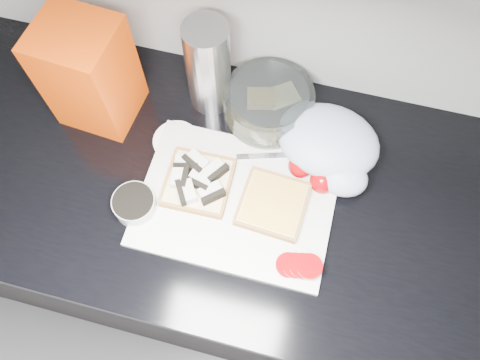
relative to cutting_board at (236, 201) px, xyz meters
name	(u,v)px	position (x,y,z in m)	size (l,w,h in m)	color
base_cabinet	(234,245)	(-0.02, 0.04, -0.48)	(3.50, 0.60, 0.86)	black
countertop	(231,186)	(-0.02, 0.04, -0.03)	(3.50, 0.64, 0.04)	black
cutting_board	(236,201)	(0.00, 0.00, 0.00)	(0.40, 0.30, 0.01)	silver
bread_left	(198,181)	(-0.09, 0.02, 0.02)	(0.14, 0.14, 0.04)	beige
bread_right	(273,204)	(0.08, 0.01, 0.02)	(0.14, 0.14, 0.02)	beige
tomato_slices	(299,266)	(0.15, -0.11, 0.01)	(0.10, 0.07, 0.02)	#990308
knife	(288,155)	(0.08, 0.13, 0.01)	(0.17, 0.06, 0.01)	silver
seed_tub	(135,204)	(-0.20, -0.07, 0.02)	(0.09, 0.09, 0.04)	#ADB2B3
tub_lid	(176,141)	(-0.17, 0.11, 0.00)	(0.10, 0.10, 0.01)	white
glass_bowl	(268,105)	(0.01, 0.23, 0.03)	(0.20, 0.20, 0.08)	silver
bread_bag	(89,74)	(-0.36, 0.15, 0.12)	(0.16, 0.15, 0.25)	#E94303
steel_canister	(208,67)	(-0.12, 0.24, 0.11)	(0.10, 0.10, 0.23)	#B5B5BA
grocery_bag	(330,146)	(0.16, 0.16, 0.04)	(0.24, 0.22, 0.10)	silver
whole_tomatoes	(311,173)	(0.14, 0.09, 0.02)	(0.10, 0.08, 0.05)	#990308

